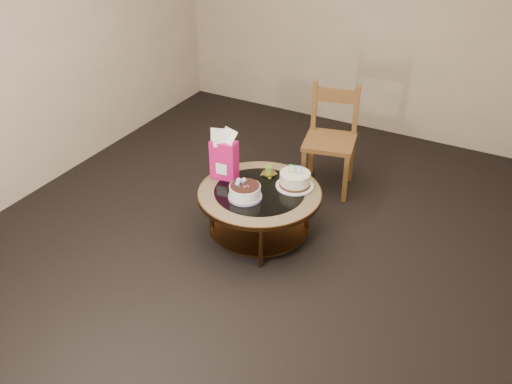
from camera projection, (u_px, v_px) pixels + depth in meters
The scene contains 8 objects.
ground at pixel (259, 236), 4.86m from camera, with size 5.00×5.00×0.00m, color black.
room_walls at pixel (260, 61), 4.04m from camera, with size 4.52×5.02×2.61m.
coffee_table at pixel (260, 199), 4.66m from camera, with size 1.02×1.02×0.46m.
decorated_cake at pixel (245, 192), 4.50m from camera, with size 0.27×0.27×0.16m.
cream_cake at pixel (295, 180), 4.64m from camera, with size 0.31×0.31×0.20m.
gift_bag at pixel (224, 155), 4.69m from camera, with size 0.23×0.17×0.43m.
pillar_candle at pixel (269, 172), 4.82m from camera, with size 0.12×0.12×0.09m.
dining_chair at pixel (331, 139), 5.31m from camera, with size 0.55×0.55×0.99m.
Camera 1 is at (1.85, -3.45, 2.90)m, focal length 40.00 mm.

